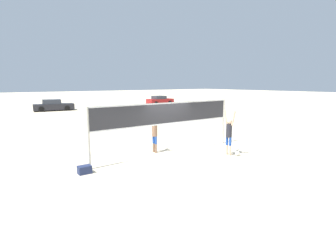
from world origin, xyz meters
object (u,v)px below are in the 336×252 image
Objects in this scene: volleyball at (237,153)px; parked_car_mid at (53,106)px; player_blocker at (155,131)px; volleyball_net at (168,116)px; player_spiker at (229,132)px; gear_bag at (85,170)px; parked_car_near at (160,101)px.

volleyball is 27.30m from parked_car_mid.
parked_car_mid is at bearing 178.45° from player_blocker.
volleyball is (2.89, -2.85, -0.97)m from player_blocker.
parked_car_mid is at bearing 89.37° from volleyball_net.
parked_car_mid is (0.66, 24.35, -0.45)m from player_blocker.
volleyball_net is 25.00m from parked_car_mid.
parked_car_mid is (-2.23, 27.20, 0.52)m from volleyball.
volleyball is (0.23, -0.37, -1.04)m from player_spiker.
volleyball_net is 3.85× the size of player_blocker.
gear_bag is at bearing -174.72° from volleyball_net.
parked_car_near reaches higher than parked_car_mid.
player_blocker is at bearing -83.92° from parked_car_mid.
parked_car_near reaches higher than gear_bag.
gear_bag is at bearing -128.17° from parked_car_near.
player_blocker is at bearing 121.86° from volleyball_net.
volleyball_net reaches higher than player_blocker.
volleyball_net reaches higher than volleyball.
player_blocker is (-2.66, 2.48, -0.07)m from player_spiker.
parked_car_near is (20.49, 24.89, 0.49)m from gear_bag.
volleyball_net is 4.63m from gear_bag.
volleyball is 0.05× the size of parked_car_mid.
volleyball_net is 1.07m from player_blocker.
player_spiker reaches higher than gear_bag.
parked_car_mid is at bearing 179.60° from parked_car_near.
parked_car_mid reaches higher than gear_bag.
player_spiker is 3.64m from player_blocker.
gear_bag is 25.77m from parked_car_mid.
player_spiker is at bearing -116.55° from parked_car_near.
volleyball is at bearing -148.19° from player_spiker.
parked_car_near is (16.59, 23.88, -0.44)m from player_blocker.
player_blocker is 24.36m from parked_car_mid.
parked_car_mid is (-2.00, 26.83, -0.52)m from player_spiker.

